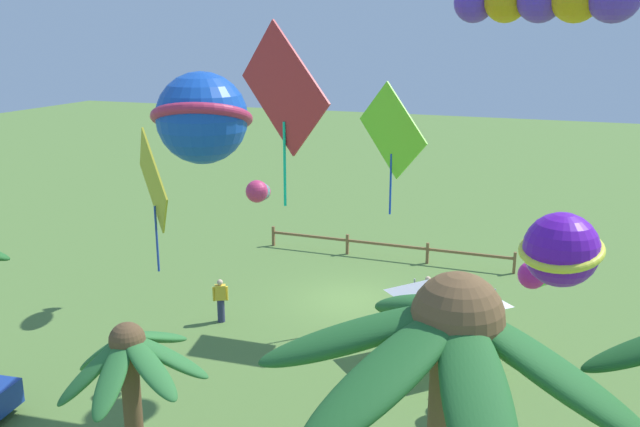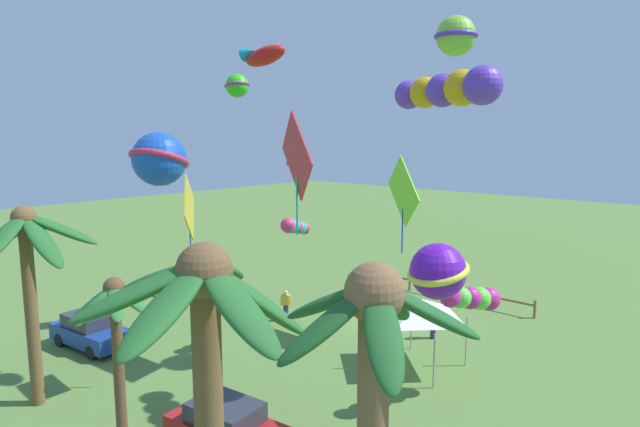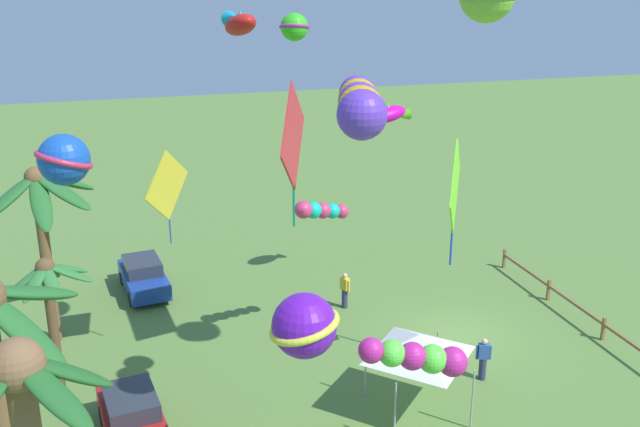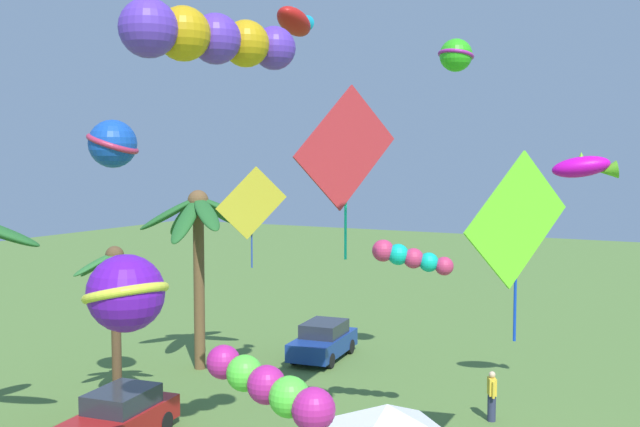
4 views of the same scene
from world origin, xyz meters
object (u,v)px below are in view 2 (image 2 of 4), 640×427
kite_ball_6 (237,86)px  kite_tube_8 (472,298)px  palm_tree_3 (372,379)px  festival_tent (423,308)px  palm_tree_1 (117,322)px  kite_tube_4 (295,227)px  kite_diamond_3 (297,157)px  spectator_0 (286,305)px  kite_fish_11 (263,55)px  parked_car_0 (91,331)px  kite_ball_7 (438,271)px  palm_tree_2 (28,251)px  spectator_1 (433,321)px  kite_diamond_1 (403,193)px  kite_fish_2 (298,161)px  kite_ball_10 (456,36)px  kite_tube_5 (448,90)px  kite_diamond_9 (189,208)px  palm_tree_0 (203,332)px  kite_ball_0 (159,159)px

kite_ball_6 → kite_tube_8: size_ratio=0.50×
palm_tree_3 → festival_tent: bearing=-63.7°
palm_tree_1 → kite_tube_4: 9.74m
kite_diamond_3 → kite_ball_6: kite_ball_6 is taller
palm_tree_3 → spectator_0: bearing=-39.7°
kite_ball_6 → kite_fish_11: bearing=149.2°
parked_car_0 → kite_ball_7: size_ratio=1.78×
spectator_0 → kite_ball_6: 11.04m
kite_tube_8 → kite_fish_11: 11.33m
palm_tree_2 → spectator_1: size_ratio=4.41×
kite_diamond_1 → kite_ball_6: size_ratio=2.91×
kite_fish_2 → kite_ball_10: (-9.71, 1.24, 5.15)m
kite_ball_10 → kite_tube_5: bearing=115.5°
spectator_0 → kite_tube_5: size_ratio=0.39×
kite_tube_5 → kite_tube_8: 7.16m
parked_car_0 → kite_ball_6: bearing=-113.4°
kite_fish_11 → kite_ball_6: bearing=-30.8°
spectator_1 → kite_ball_6: 14.29m
kite_tube_8 → kite_fish_2: bearing=-17.9°
parked_car_0 → spectator_0: 9.10m
palm_tree_1 → parked_car_0: palm_tree_1 is taller
kite_diamond_3 → spectator_1: bearing=-115.2°
kite_diamond_1 → kite_ball_10: bearing=163.2°
kite_diamond_9 → spectator_1: bearing=-112.8°
kite_diamond_1 → kite_ball_6: (6.88, 3.73, 4.85)m
kite_fish_11 → palm_tree_0: bearing=129.8°
parked_car_0 → kite_ball_0: size_ratio=1.96×
kite_ball_0 → kite_diamond_3: 7.28m
palm_tree_0 → festival_tent: (2.03, -12.03, -2.97)m
festival_tent → kite_fish_2: size_ratio=1.34×
festival_tent → kite_tube_5: bearing=128.6°
kite_tube_4 → kite_tube_8: 8.36m
palm_tree_3 → kite_ball_0: kite_ball_0 is taller
kite_ball_6 → kite_diamond_1: bearing=-151.5°
palm_tree_2 → kite_ball_10: (-8.81, -12.83, 7.67)m
palm_tree_2 → kite_ball_7: bearing=-149.5°
festival_tent → kite_diamond_9: 9.93m
festival_tent → kite_fish_2: bearing=-15.4°
kite_ball_0 → kite_ball_6: (6.92, -8.55, 2.94)m
kite_ball_0 → kite_fish_11: 6.69m
palm_tree_0 → kite_diamond_1: size_ratio=1.63×
spectator_0 → palm_tree_1: bearing=112.1°
spectator_0 → kite_ball_0: (-5.58, 10.30, 7.87)m
kite_diamond_3 → kite_tube_5: size_ratio=1.20×
kite_tube_4 → kite_ball_10: 10.14m
spectator_0 → kite_tube_5: kite_tube_5 is taller
kite_ball_7 → kite_ball_10: kite_ball_10 is taller
parked_car_0 → kite_fish_2: bearing=-104.3°
kite_fish_2 → kite_diamond_9: 10.51m
spectator_0 → spectator_1: bearing=-157.1°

